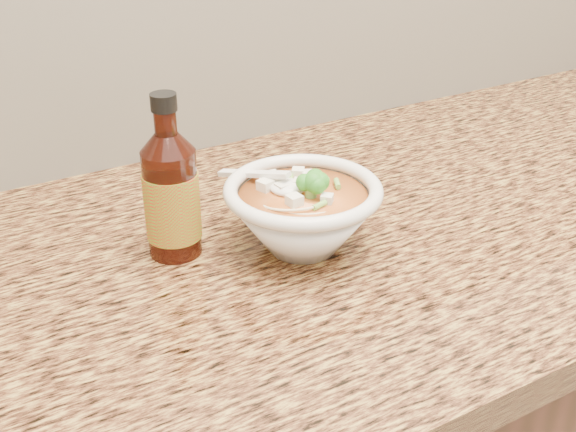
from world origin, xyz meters
TOP-DOWN VIEW (x-y plane):
  - counter_slab at (0.00, 1.68)m, footprint 4.00×0.68m
  - soup_bowl at (-0.15, 1.64)m, footprint 0.18×0.20m
  - hot_sauce_bottle at (-0.29, 1.71)m, footprint 0.08×0.08m

SIDE VIEW (x-z plane):
  - counter_slab at x=0.00m, z-range 0.86..0.90m
  - soup_bowl at x=-0.15m, z-range 0.89..0.99m
  - hot_sauce_bottle at x=-0.29m, z-range 0.88..1.07m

